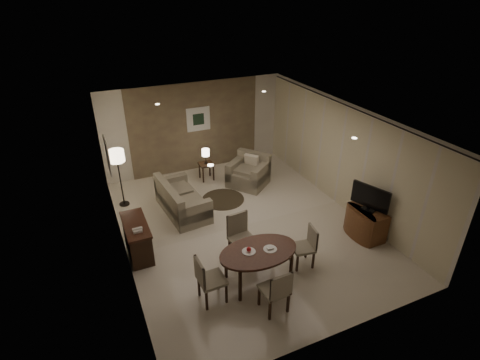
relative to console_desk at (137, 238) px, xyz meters
name	(u,v)px	position (x,y,z in m)	size (l,w,h in m)	color
room_shell	(236,169)	(2.49, 0.40, 0.98)	(5.50, 7.00, 2.70)	beige
taupe_accent	(195,127)	(2.49, 3.48, 0.98)	(3.96, 0.03, 2.70)	#7B6C4C
curtain_wall	(340,157)	(5.17, 0.00, 0.95)	(0.08, 6.70, 2.58)	beige
curtain_rod	(348,106)	(5.17, 0.00, 2.27)	(0.03, 0.03, 6.80)	black
art_back_frame	(198,119)	(2.59, 3.46, 1.23)	(0.72, 0.03, 0.72)	silver
art_back_canvas	(199,119)	(2.59, 3.44, 1.23)	(0.34, 0.01, 0.34)	black
art_left_frame	(108,156)	(-0.23, 1.20, 1.48)	(0.03, 0.60, 0.80)	silver
art_left_canvas	(108,156)	(-0.21, 1.20, 1.48)	(0.01, 0.46, 0.64)	gray
downlight_nl	(210,165)	(1.09, -1.80, 2.31)	(0.10, 0.10, 0.01)	white
downlight_nr	(354,138)	(3.89, -1.80, 2.31)	(0.10, 0.10, 0.01)	white
downlight_fl	(157,104)	(1.09, 1.80, 2.31)	(0.10, 0.10, 0.01)	white
downlight_fr	(264,92)	(3.89, 1.80, 2.31)	(0.10, 0.10, 0.01)	white
console_desk	(137,238)	(0.00, 0.00, 0.00)	(0.48, 1.20, 0.75)	#432615
telephone	(137,230)	(0.00, -0.30, 0.43)	(0.20, 0.14, 0.09)	white
tv_cabinet	(366,223)	(4.89, -1.50, -0.03)	(0.48, 0.90, 0.70)	brown
flat_tv	(370,198)	(4.87, -1.50, 0.65)	(0.06, 0.88, 0.60)	black
dining_table	(258,266)	(1.97, -1.82, -0.01)	(1.55, 0.97, 0.73)	#432615
chair_near	(274,289)	(1.90, -2.58, 0.09)	(0.45, 0.45, 0.93)	gray
chair_far	(243,240)	(1.96, -1.12, 0.14)	(0.50, 0.50, 1.03)	gray
chair_left	(212,279)	(0.99, -1.92, 0.10)	(0.46, 0.46, 0.96)	gray
chair_right	(303,247)	(3.01, -1.76, 0.06)	(0.42, 0.42, 0.87)	gray
plate_a	(249,252)	(1.79, -1.77, 0.36)	(0.26, 0.26, 0.02)	white
plate_b	(270,249)	(2.19, -1.87, 0.36)	(0.26, 0.26, 0.02)	white
fruit_apple	(249,249)	(1.79, -1.77, 0.41)	(0.09, 0.09, 0.09)	red
napkin	(270,248)	(2.19, -1.87, 0.38)	(0.12, 0.08, 0.03)	white
round_rug	(223,199)	(2.50, 1.34, -0.37)	(1.14, 1.14, 0.01)	#3C3222
sofa	(182,197)	(1.35, 1.20, 0.04)	(0.88, 1.75, 0.83)	gray
armchair	(248,171)	(3.47, 1.82, 0.07)	(1.01, 0.95, 0.89)	gray
side_table	(206,171)	(2.50, 2.64, -0.12)	(0.40, 0.40, 0.51)	black
table_lamp	(206,156)	(2.50, 2.64, 0.39)	(0.22, 0.22, 0.50)	#FFEAC1
floor_lamp	(120,178)	(0.02, 2.18, 0.40)	(0.39, 0.39, 1.55)	#FFE5B7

